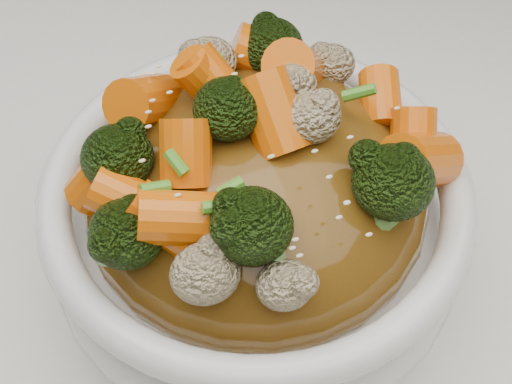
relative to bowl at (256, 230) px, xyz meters
name	(u,v)px	position (x,y,z in m)	size (l,w,h in m)	color
tablecloth	(257,340)	(-0.01, -0.03, -0.06)	(1.20, 0.80, 0.04)	white
bowl	(256,230)	(0.00, 0.00, 0.00)	(0.23, 0.23, 0.09)	white
sauce_base	(256,196)	(0.00, 0.00, 0.03)	(0.18, 0.18, 0.10)	#5E3C10
carrots	(256,108)	(0.00, 0.00, 0.10)	(0.18, 0.18, 0.05)	#E36207
broccoli	(256,109)	(0.00, 0.00, 0.10)	(0.18, 0.18, 0.05)	black
cauliflower	(256,112)	(0.00, 0.00, 0.09)	(0.18, 0.18, 0.04)	tan
scallions	(256,106)	(0.00, 0.00, 0.10)	(0.14, 0.14, 0.02)	#468D20
sesame_seeds	(256,106)	(0.00, 0.00, 0.10)	(0.16, 0.16, 0.01)	beige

